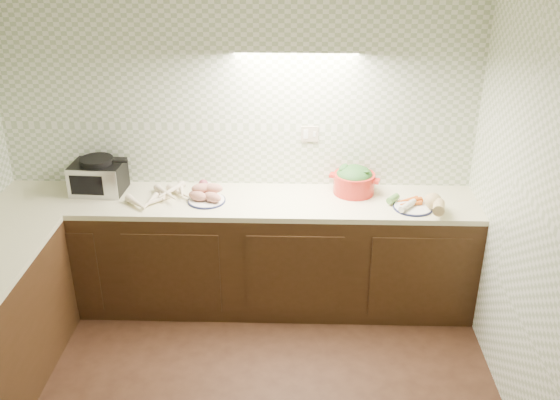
{
  "coord_description": "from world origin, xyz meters",
  "views": [
    {
      "loc": [
        0.46,
        -2.68,
        2.91
      ],
      "look_at": [
        0.34,
        1.25,
        1.02
      ],
      "focal_mm": 40.0,
      "sensor_mm": 36.0,
      "label": 1
    }
  ],
  "objects_px": {
    "toaster_oven": "(98,176)",
    "onion_bowl": "(205,188)",
    "parsnip_pile": "(156,198)",
    "sweet_potato_plate": "(207,195)",
    "veg_plate": "(422,203)",
    "dutch_oven": "(354,180)"
  },
  "relations": [
    {
      "from": "parsnip_pile",
      "to": "sweet_potato_plate",
      "type": "distance_m",
      "value": 0.37
    },
    {
      "from": "onion_bowl",
      "to": "veg_plate",
      "type": "bearing_deg",
      "value": -8.5
    },
    {
      "from": "onion_bowl",
      "to": "veg_plate",
      "type": "relative_size",
      "value": 0.32
    },
    {
      "from": "toaster_oven",
      "to": "onion_bowl",
      "type": "bearing_deg",
      "value": 3.47
    },
    {
      "from": "sweet_potato_plate",
      "to": "onion_bowl",
      "type": "bearing_deg",
      "value": 101.93
    },
    {
      "from": "toaster_oven",
      "to": "onion_bowl",
      "type": "distance_m",
      "value": 0.81
    },
    {
      "from": "parsnip_pile",
      "to": "veg_plate",
      "type": "height_order",
      "value": "veg_plate"
    },
    {
      "from": "toaster_oven",
      "to": "sweet_potato_plate",
      "type": "bearing_deg",
      "value": -6.73
    },
    {
      "from": "onion_bowl",
      "to": "dutch_oven",
      "type": "xyz_separation_m",
      "value": [
        1.13,
        0.03,
        0.07
      ]
    },
    {
      "from": "toaster_oven",
      "to": "onion_bowl",
      "type": "height_order",
      "value": "toaster_oven"
    },
    {
      "from": "sweet_potato_plate",
      "to": "veg_plate",
      "type": "bearing_deg",
      "value": -3.22
    },
    {
      "from": "toaster_oven",
      "to": "sweet_potato_plate",
      "type": "xyz_separation_m",
      "value": [
        0.84,
        -0.14,
        -0.08
      ]
    },
    {
      "from": "sweet_potato_plate",
      "to": "onion_bowl",
      "type": "distance_m",
      "value": 0.15
    },
    {
      "from": "parsnip_pile",
      "to": "veg_plate",
      "type": "xyz_separation_m",
      "value": [
        1.93,
        -0.04,
        0.01
      ]
    },
    {
      "from": "parsnip_pile",
      "to": "toaster_oven",
      "type": "bearing_deg",
      "value": 158.17
    },
    {
      "from": "dutch_oven",
      "to": "veg_plate",
      "type": "height_order",
      "value": "dutch_oven"
    },
    {
      "from": "onion_bowl",
      "to": "dutch_oven",
      "type": "distance_m",
      "value": 1.13
    },
    {
      "from": "veg_plate",
      "to": "sweet_potato_plate",
      "type": "bearing_deg",
      "value": 176.78
    },
    {
      "from": "dutch_oven",
      "to": "sweet_potato_plate",
      "type": "bearing_deg",
      "value": -152.72
    },
    {
      "from": "onion_bowl",
      "to": "veg_plate",
      "type": "xyz_separation_m",
      "value": [
        1.6,
        -0.24,
        0.01
      ]
    },
    {
      "from": "toaster_oven",
      "to": "dutch_oven",
      "type": "height_order",
      "value": "toaster_oven"
    },
    {
      "from": "sweet_potato_plate",
      "to": "dutch_oven",
      "type": "bearing_deg",
      "value": 9.11
    }
  ]
}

